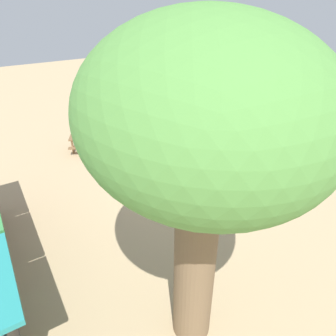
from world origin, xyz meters
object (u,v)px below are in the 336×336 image
Objects in this scene: person_handler at (197,178)px; picnic_table_near at (85,140)px; wooden_bench at (215,132)px; feed_bucket at (215,156)px; elephant at (183,156)px; shade_tree_main at (203,125)px.

person_handler is 6.91m from picnic_table_near.
wooden_bench is 2.28m from feed_bucket.
wooden_bench is 0.73× the size of picnic_table_near.
elephant reaches higher than feed_bucket.
feed_bucket is (6.55, -6.09, -5.18)m from shade_tree_main.
picnic_table_near is 5.53× the size of feed_bucket.
shade_tree_main reaches higher than wooden_bench.
person_handler is 0.81× the size of picnic_table_near.
elephant is 4.00m from wooden_bench.
elephant reaches higher than wooden_bench.
wooden_bench is at bearing -37.74° from feed_bucket.
shade_tree_main is 19.77× the size of feed_bucket.
person_handler is 3.63m from feed_bucket.
person_handler is (-2.01, 0.71, 0.10)m from elephant.
picnic_table_near is at bearing 174.75° from wooden_bench.
picnic_table_near is (2.53, 6.47, 0.12)m from wooden_bench.
elephant is 8.77m from shade_tree_main.
elephant is 0.91× the size of picnic_table_near.
picnic_table_near is at bearing -5.31° from shade_tree_main.
shade_tree_main is (-6.37, 4.02, 4.50)m from elephant.
person_handler is at bearing -37.25° from shade_tree_main.
picnic_table_near is (6.51, 2.30, -0.36)m from person_handler.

